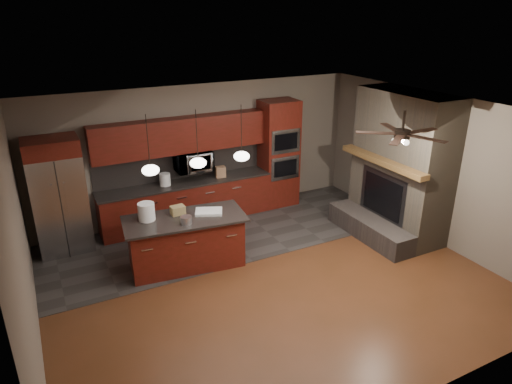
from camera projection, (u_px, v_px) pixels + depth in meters
ground at (269, 278)px, 7.62m from camera, size 7.00×7.00×0.00m
ceiling at (271, 112)px, 6.57m from camera, size 7.00×6.00×0.02m
back_wall at (201, 151)px, 9.57m from camera, size 7.00×0.02×2.80m
right_wall at (433, 168)px, 8.58m from camera, size 0.02×6.00×2.80m
left_wall at (21, 252)px, 5.61m from camera, size 0.02×6.00×2.80m
slate_tile_patch at (226, 234)px, 9.10m from camera, size 7.00×2.40×0.01m
fireplace_column at (398, 171)px, 8.75m from camera, size 1.30×2.10×2.80m
back_cabinetry at (185, 181)px, 9.35m from camera, size 3.59×0.64×2.20m
oven_tower at (278, 154)px, 10.11m from camera, size 0.80×0.63×2.38m
microwave at (193, 161)px, 9.28m from camera, size 0.73×0.41×0.50m
refrigerator at (59, 196)px, 8.16m from camera, size 0.92×0.75×2.13m
kitchen_island at (186, 242)px, 7.84m from camera, size 2.13×1.16×0.92m
white_bucket at (146, 212)px, 7.53m from camera, size 0.28×0.28×0.30m
paint_can at (186, 220)px, 7.44m from camera, size 0.22×0.22×0.13m
paint_tray at (209, 212)px, 7.84m from camera, size 0.54×0.47×0.05m
cardboard_box at (178, 210)px, 7.77m from camera, size 0.24×0.18×0.15m
counter_bucket at (165, 180)px, 9.08m from camera, size 0.28×0.28×0.25m
counter_box at (220, 172)px, 9.54m from camera, size 0.22×0.18×0.23m
pendant_left at (150, 170)px, 6.76m from camera, size 0.26×0.26×0.92m
pendant_center at (198, 163)px, 7.08m from camera, size 0.26×0.26×0.92m
pendant_right at (242, 156)px, 7.40m from camera, size 0.26×0.26×0.92m
ceiling_fan at (402, 133)px, 6.80m from camera, size 1.27×1.33×0.41m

